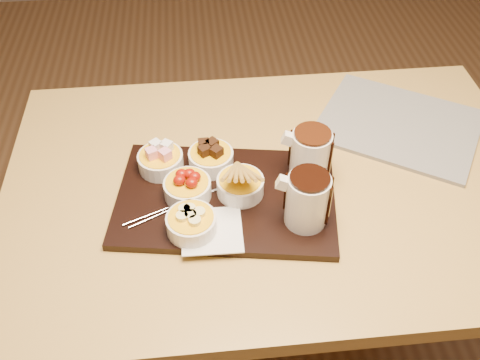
{
  "coord_description": "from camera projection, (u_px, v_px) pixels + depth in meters",
  "views": [
    {
      "loc": [
        -0.16,
        -0.83,
        1.59
      ],
      "look_at": [
        -0.08,
        -0.06,
        0.81
      ],
      "focal_mm": 40.0,
      "sensor_mm": 36.0,
      "label": 1
    }
  ],
  "objects": [
    {
      "name": "napkin",
      "position": [
        212.0,
        230.0,
        1.06
      ],
      "size": [
        0.12,
        0.12,
        0.0
      ],
      "primitive_type": "cube",
      "rotation": [
        0.0,
        0.0,
        -0.02
      ],
      "color": "white",
      "rests_on": "serving_board"
    },
    {
      "name": "pitcher_dark_chocolate",
      "position": [
        307.0,
        200.0,
        1.04
      ],
      "size": [
        0.1,
        0.1,
        0.12
      ],
      "primitive_type": "cylinder",
      "rotation": [
        0.0,
        0.0,
        -0.16
      ],
      "color": "silver",
      "rests_on": "serving_board"
    },
    {
      "name": "bowl_bananas",
      "position": [
        191.0,
        224.0,
        1.05
      ],
      "size": [
        0.1,
        0.1,
        0.04
      ],
      "primitive_type": "cylinder",
      "color": "white",
      "rests_on": "serving_board"
    },
    {
      "name": "pitcher_milk_chocolate",
      "position": [
        310.0,
        156.0,
        1.13
      ],
      "size": [
        0.1,
        0.1,
        0.12
      ],
      "primitive_type": "cylinder",
      "rotation": [
        0.0,
        0.0,
        -0.16
      ],
      "color": "silver",
      "rests_on": "serving_board"
    },
    {
      "name": "bowl_biscotti",
      "position": [
        240.0,
        186.0,
        1.12
      ],
      "size": [
        0.1,
        0.1,
        0.04
      ],
      "primitive_type": "cylinder",
      "color": "white",
      "rests_on": "serving_board"
    },
    {
      "name": "newspaper",
      "position": [
        399.0,
        125.0,
        1.32
      ],
      "size": [
        0.47,
        0.45,
        0.01
      ],
      "primitive_type": "cube",
      "rotation": [
        0.0,
        0.0,
        -0.56
      ],
      "color": "beige",
      "rests_on": "dining_table"
    },
    {
      "name": "ground",
      "position": [
        264.0,
        344.0,
        1.72
      ],
      "size": [
        5.0,
        5.0,
        0.0
      ],
      "primitive_type": "plane",
      "color": "brown",
      "rests_on": "ground"
    },
    {
      "name": "bowl_marshmallows",
      "position": [
        161.0,
        162.0,
        1.18
      ],
      "size": [
        0.1,
        0.1,
        0.04
      ],
      "primitive_type": "cylinder",
      "color": "white",
      "rests_on": "serving_board"
    },
    {
      "name": "bowl_strawberries",
      "position": [
        188.0,
        189.0,
        1.12
      ],
      "size": [
        0.1,
        0.1,
        0.04
      ],
      "primitive_type": "cylinder",
      "color": "white",
      "rests_on": "serving_board"
    },
    {
      "name": "fondue_skewers",
      "position": [
        182.0,
        202.0,
        1.11
      ],
      "size": [
        0.13,
        0.25,
        0.01
      ],
      "primitive_type": null,
      "rotation": [
        0.0,
        0.0,
        -1.17
      ],
      "color": "silver",
      "rests_on": "serving_board"
    },
    {
      "name": "dining_table",
      "position": [
        272.0,
        209.0,
        1.26
      ],
      "size": [
        1.2,
        0.8,
        0.75
      ],
      "color": "tan",
      "rests_on": "ground"
    },
    {
      "name": "bowl_cake",
      "position": [
        211.0,
        159.0,
        1.18
      ],
      "size": [
        0.1,
        0.1,
        0.04
      ],
      "primitive_type": "cylinder",
      "color": "white",
      "rests_on": "serving_board"
    },
    {
      "name": "serving_board",
      "position": [
        226.0,
        198.0,
        1.14
      ],
      "size": [
        0.5,
        0.37,
        0.02
      ],
      "primitive_type": "cube",
      "rotation": [
        0.0,
        0.0,
        -0.16
      ],
      "color": "black",
      "rests_on": "dining_table"
    }
  ]
}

